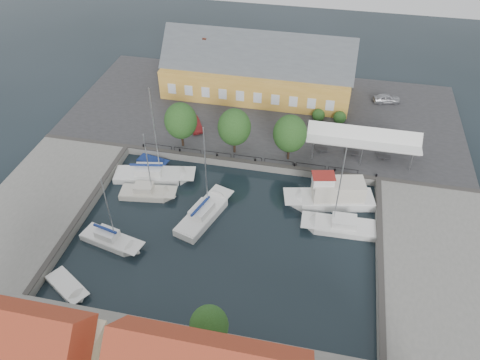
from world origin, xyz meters
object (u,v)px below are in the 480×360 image
(east_boat_a, at_px, (340,227))
(launch_sw, at_px, (67,287))
(west_boat_a, at_px, (153,176))
(tent_canopy, at_px, (363,139))
(center_sailboat, at_px, (204,215))
(west_boat_d, at_px, (111,241))
(car_silver, at_px, (387,99))
(launch_nw, at_px, (153,162))
(west_boat_b, at_px, (147,194))
(car_red, at_px, (194,124))
(trawler, at_px, (333,196))
(warehouse, at_px, (254,71))

(east_boat_a, height_order, launch_sw, east_boat_a)
(west_boat_a, bearing_deg, tent_canopy, 18.69)
(center_sailboat, distance_m, west_boat_d, 10.45)
(car_silver, relative_size, east_boat_a, 0.34)
(west_boat_d, relative_size, launch_nw, 2.28)
(launch_sw, bearing_deg, east_boat_a, 27.90)
(west_boat_b, bearing_deg, tent_canopy, 25.72)
(center_sailboat, bearing_deg, car_red, 109.64)
(car_red, bearing_deg, center_sailboat, -102.82)
(car_red, relative_size, center_sailboat, 0.34)
(west_boat_a, distance_m, west_boat_d, 11.35)
(launch_nw, bearing_deg, west_boat_b, -75.54)
(tent_canopy, height_order, launch_sw, tent_canopy)
(car_red, bearing_deg, west_boat_a, -135.77)
(launch_nw, bearing_deg, trawler, -7.16)
(west_boat_a, relative_size, launch_nw, 3.05)
(east_boat_a, bearing_deg, center_sailboat, -174.91)
(tent_canopy, height_order, launch_nw, tent_canopy)
(warehouse, distance_m, trawler, 26.51)
(warehouse, bearing_deg, tent_canopy, -39.86)
(center_sailboat, distance_m, west_boat_b, 7.93)
(car_silver, xyz_separation_m, west_boat_b, (-28.30, -26.39, -1.42))
(warehouse, relative_size, launch_nw, 6.62)
(car_red, height_order, west_boat_d, west_boat_d)
(center_sailboat, height_order, west_boat_d, center_sailboat)
(warehouse, xyz_separation_m, west_boat_b, (-8.04, -25.73, -4.17))
(car_red, distance_m, center_sailboat, 16.96)
(car_red, distance_m, east_boat_a, 25.49)
(warehouse, bearing_deg, east_boat_a, -60.90)
(west_boat_d, bearing_deg, car_silver, 49.50)
(tent_canopy, relative_size, west_boat_d, 1.43)
(west_boat_a, bearing_deg, car_red, 76.70)
(west_boat_b, bearing_deg, west_boat_a, 98.73)
(tent_canopy, xyz_separation_m, launch_sw, (-27.43, -26.24, -3.59))
(warehouse, xyz_separation_m, west_boat_a, (-8.55, -22.36, -4.16))
(tent_canopy, bearing_deg, launch_sw, -136.27)
(west_boat_d, bearing_deg, west_boat_b, 82.47)
(center_sailboat, distance_m, launch_nw, 12.43)
(center_sailboat, relative_size, west_boat_b, 1.29)
(east_boat_a, distance_m, launch_nw, 25.38)
(trawler, distance_m, east_boat_a, 4.29)
(trawler, bearing_deg, west_boat_d, -153.70)
(west_boat_a, bearing_deg, launch_nw, 110.95)
(trawler, relative_size, launch_sw, 2.04)
(car_red, xyz_separation_m, trawler, (19.72, -10.51, -0.67))
(east_boat_a, height_order, west_boat_b, east_boat_a)
(west_boat_b, relative_size, launch_sw, 1.78)
(west_boat_d, bearing_deg, center_sailboat, 33.80)
(east_boat_a, relative_size, launch_nw, 2.69)
(center_sailboat, xyz_separation_m, launch_sw, (-10.42, -12.21, -0.27))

